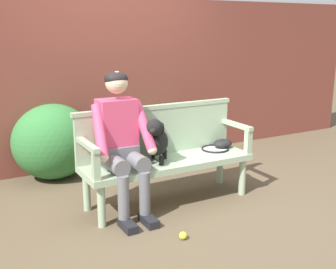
# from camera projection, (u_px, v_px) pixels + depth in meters

# --- Properties ---
(ground_plane) EXTENTS (40.00, 40.00, 0.00)m
(ground_plane) POSITION_uv_depth(u_px,v_px,m) (168.00, 202.00, 4.24)
(ground_plane) COLOR brown
(brick_garden_fence) EXTENTS (8.00, 0.30, 2.03)m
(brick_garden_fence) POSITION_uv_depth(u_px,v_px,m) (106.00, 82.00, 5.36)
(brick_garden_fence) COLOR brown
(brick_garden_fence) RESTS_ON ground
(hedge_bush_mid_right) EXTENTS (0.99, 0.84, 0.65)m
(hedge_bush_mid_right) POSITION_uv_depth(u_px,v_px,m) (165.00, 135.00, 5.51)
(hedge_bush_mid_right) COLOR #337538
(hedge_bush_mid_right) RESTS_ON ground
(hedge_bush_mid_left) EXTENTS (0.92, 0.81, 0.86)m
(hedge_bush_mid_left) POSITION_uv_depth(u_px,v_px,m) (53.00, 142.00, 4.82)
(hedge_bush_mid_left) COLOR #337538
(hedge_bush_mid_left) RESTS_ON ground
(garden_bench) EXTENTS (1.68, 0.51, 0.44)m
(garden_bench) POSITION_uv_depth(u_px,v_px,m) (168.00, 165.00, 4.15)
(garden_bench) COLOR #9EB793
(garden_bench) RESTS_ON ground
(bench_backrest) EXTENTS (1.72, 0.06, 0.50)m
(bench_backrest) POSITION_uv_depth(u_px,v_px,m) (157.00, 129.00, 4.26)
(bench_backrest) COLOR #9EB793
(bench_backrest) RESTS_ON garden_bench
(bench_armrest_left_end) EXTENTS (0.06, 0.51, 0.28)m
(bench_armrest_left_end) POSITION_uv_depth(u_px,v_px,m) (91.00, 153.00, 3.63)
(bench_armrest_left_end) COLOR #9EB793
(bench_armrest_left_end) RESTS_ON garden_bench
(bench_armrest_right_end) EXTENTS (0.06, 0.51, 0.28)m
(bench_armrest_right_end) POSITION_uv_depth(u_px,v_px,m) (241.00, 132.00, 4.39)
(bench_armrest_right_end) COLOR #9EB793
(bench_armrest_right_end) RESTS_ON garden_bench
(person_seated) EXTENTS (0.56, 0.66, 1.31)m
(person_seated) POSITION_uv_depth(u_px,v_px,m) (121.00, 139.00, 3.83)
(person_seated) COLOR black
(person_seated) RESTS_ON ground
(dog_on_bench) EXTENTS (0.36, 0.42, 0.44)m
(dog_on_bench) POSITION_uv_depth(u_px,v_px,m) (156.00, 140.00, 3.99)
(dog_on_bench) COLOR black
(dog_on_bench) RESTS_ON garden_bench
(tennis_racket) EXTENTS (0.36, 0.58, 0.03)m
(tennis_racket) POSITION_uv_depth(u_px,v_px,m) (214.00, 148.00, 4.49)
(tennis_racket) COLOR black
(tennis_racket) RESTS_ON garden_bench
(baseball_glove) EXTENTS (0.24, 0.20, 0.09)m
(baseball_glove) POSITION_uv_depth(u_px,v_px,m) (223.00, 144.00, 4.53)
(baseball_glove) COLOR black
(baseball_glove) RESTS_ON garden_bench
(tennis_ball) EXTENTS (0.07, 0.07, 0.07)m
(tennis_ball) POSITION_uv_depth(u_px,v_px,m) (183.00, 236.00, 3.48)
(tennis_ball) COLOR #CCDB33
(tennis_ball) RESTS_ON ground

